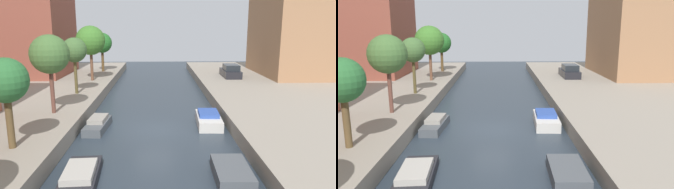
{
  "view_description": "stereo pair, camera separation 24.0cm",
  "coord_description": "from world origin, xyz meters",
  "views": [
    {
      "loc": [
        0.25,
        -20.89,
        7.03
      ],
      "look_at": [
        1.07,
        4.98,
        1.4
      ],
      "focal_mm": 34.11,
      "sensor_mm": 36.0,
      "label": 1
    },
    {
      "loc": [
        0.49,
        -20.89,
        7.03
      ],
      "look_at": [
        1.07,
        4.98,
        1.4
      ],
      "focal_mm": 34.11,
      "sensor_mm": 36.0,
      "label": 2
    }
  ],
  "objects": [
    {
      "name": "ground_plane",
      "position": [
        0.0,
        0.0,
        0.0
      ],
      "size": [
        84.0,
        84.0,
        0.0
      ],
      "primitive_type": "plane",
      "color": "#28333D"
    },
    {
      "name": "low_block_right",
      "position": [
        18.0,
        18.57,
        5.92
      ],
      "size": [
        10.0,
        12.73,
        9.85
      ],
      "primitive_type": "cube",
      "color": "#9E704C",
      "rests_on": "quay_right"
    },
    {
      "name": "street_tree_1",
      "position": [
        -7.09,
        -5.54,
        4.38
      ],
      "size": [
        2.21,
        2.21,
        4.55
      ],
      "color": "brown",
      "rests_on": "quay_left"
    },
    {
      "name": "street_tree_2",
      "position": [
        -7.09,
        1.02,
        5.08
      ],
      "size": [
        2.67,
        2.67,
        5.45
      ],
      "color": "brown",
      "rests_on": "quay_left"
    },
    {
      "name": "street_tree_3",
      "position": [
        -7.09,
        7.5,
        4.85
      ],
      "size": [
        2.19,
        2.19,
        5.0
      ],
      "color": "brown",
      "rests_on": "quay_left"
    },
    {
      "name": "street_tree_4",
      "position": [
        -7.09,
        14.55,
        5.39
      ],
      "size": [
        3.18,
        3.18,
        6.0
      ],
      "color": "brown",
      "rests_on": "quay_left"
    },
    {
      "name": "street_tree_5",
      "position": [
        -7.09,
        21.72,
        4.72
      ],
      "size": [
        2.61,
        2.61,
        5.07
      ],
      "color": "brown",
      "rests_on": "quay_left"
    },
    {
      "name": "parked_car",
      "position": [
        8.89,
        16.54,
        1.63
      ],
      "size": [
        1.92,
        4.44,
        1.5
      ],
      "color": "black",
      "rests_on": "quay_right"
    },
    {
      "name": "moored_boat_left_2",
      "position": [
        -3.32,
        -7.46,
        0.3
      ],
      "size": [
        1.81,
        4.28,
        0.73
      ],
      "color": "#232328",
      "rests_on": "ground_plane"
    },
    {
      "name": "moored_boat_left_3",
      "position": [
        -3.92,
        0.24,
        0.36
      ],
      "size": [
        1.48,
        3.64,
        0.84
      ],
      "color": "#4C5156",
      "rests_on": "ground_plane"
    },
    {
      "name": "moored_boat_right_2",
      "position": [
        3.65,
        -7.3,
        0.32
      ],
      "size": [
        1.69,
        3.06,
        0.64
      ],
      "color": "#4C5156",
      "rests_on": "ground_plane"
    },
    {
      "name": "moored_boat_right_3",
      "position": [
        3.85,
        1.0,
        0.42
      ],
      "size": [
        1.8,
        3.76,
        0.96
      ],
      "color": "beige",
      "rests_on": "ground_plane"
    }
  ]
}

